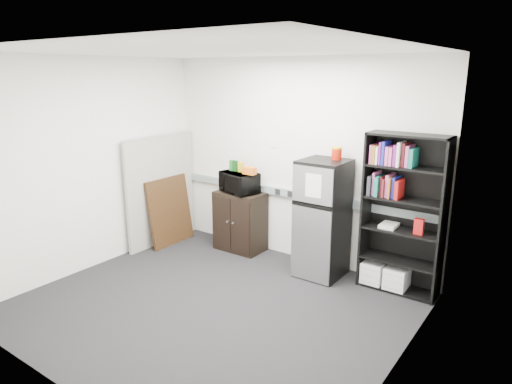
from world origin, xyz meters
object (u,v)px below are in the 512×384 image
bookshelf (402,211)px  microwave (239,182)px  cubicle_partition (162,190)px  cabinet (240,221)px  refrigerator (322,219)px

bookshelf → microwave: 2.27m
cubicle_partition → microwave: bearing=19.6°
cabinet → refrigerator: size_ratio=0.58×
cubicle_partition → bookshelf: bearing=8.1°
refrigerator → cabinet: bearing=176.9°
refrigerator → cubicle_partition: bearing=-171.9°
cubicle_partition → cabinet: 1.27m
cubicle_partition → refrigerator: 2.51m
cabinet → microwave: size_ratio=1.63×
bookshelf → refrigerator: size_ratio=1.25×
cabinet → refrigerator: refrigerator is taller
bookshelf → cabinet: bearing=-178.3°
bookshelf → cubicle_partition: 3.45m
bookshelf → cubicle_partition: (-3.41, -0.49, -0.16)m
bookshelf → refrigerator: bookshelf is taller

